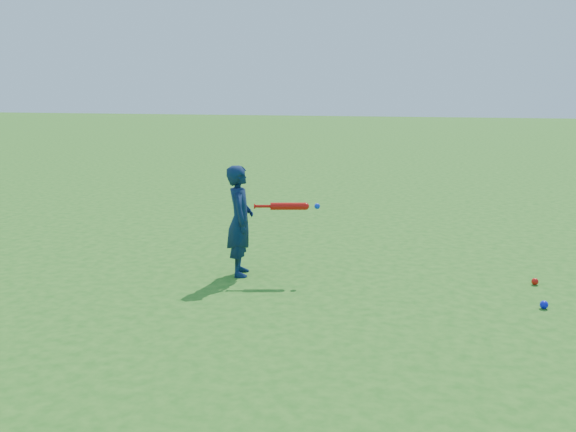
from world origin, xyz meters
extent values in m
plane|color=#256818|center=(0.00, 0.00, 0.00)|extent=(80.00, 80.00, 0.00)
imported|color=#0D1E40|center=(-0.27, -0.19, 0.58)|extent=(0.39, 0.49, 1.16)
sphere|color=red|center=(2.70, 0.22, 0.03)|extent=(0.07, 0.07, 0.07)
sphere|color=#0D12E3|center=(2.70, -0.52, 0.04)|extent=(0.07, 0.07, 0.07)
cylinder|color=red|center=(-0.11, -0.19, 0.74)|extent=(0.03, 0.05, 0.05)
cylinder|color=red|center=(-0.03, -0.17, 0.74)|extent=(0.17, 0.07, 0.03)
cylinder|color=red|center=(0.22, -0.10, 0.74)|extent=(0.37, 0.17, 0.08)
sphere|color=red|center=(0.39, -0.05, 0.74)|extent=(0.08, 0.08, 0.08)
sphere|color=#0C35DC|center=(0.51, -0.02, 0.74)|extent=(0.06, 0.06, 0.06)
camera|label=1|loc=(1.89, -6.38, 1.93)|focal=40.00mm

